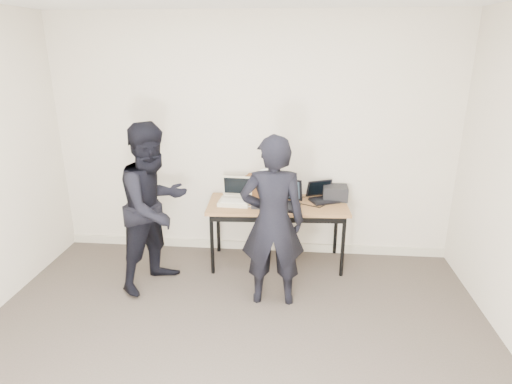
# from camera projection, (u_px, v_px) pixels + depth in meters

# --- Properties ---
(room) EXTENTS (4.60, 4.60, 2.80)m
(room) POSITION_uv_depth(u_px,v_px,m) (216.00, 214.00, 2.65)
(room) COLOR #463C35
(room) RESTS_ON ground
(desk) EXTENTS (1.53, 0.73, 0.72)m
(desk) POSITION_uv_depth(u_px,v_px,m) (277.00, 209.00, 4.64)
(desk) COLOR brown
(desk) RESTS_ON ground
(laptop_beige) EXTENTS (0.34, 0.34, 0.27)m
(laptop_beige) POSITION_uv_depth(u_px,v_px,m) (235.00, 198.00, 4.65)
(laptop_beige) COLOR beige
(laptop_beige) RESTS_ON desk
(laptop_center) EXTENTS (0.43, 0.42, 0.28)m
(laptop_center) POSITION_uv_depth(u_px,v_px,m) (283.00, 200.00, 4.55)
(laptop_center) COLOR black
(laptop_center) RESTS_ON desk
(laptop_right) EXTENTS (0.37, 0.37, 0.21)m
(laptop_right) POSITION_uv_depth(u_px,v_px,m) (322.00, 196.00, 4.71)
(laptop_right) COLOR black
(laptop_right) RESTS_ON desk
(leather_satchel) EXTENTS (0.38, 0.23, 0.25)m
(leather_satchel) POSITION_uv_depth(u_px,v_px,m) (262.00, 185.00, 4.81)
(leather_satchel) COLOR #573216
(leather_satchel) RESTS_ON desk
(tissue) EXTENTS (0.14, 0.11, 0.08)m
(tissue) POSITION_uv_depth(u_px,v_px,m) (265.00, 172.00, 4.77)
(tissue) COLOR white
(tissue) RESTS_ON leather_satchel
(equipment_box) EXTENTS (0.27, 0.23, 0.15)m
(equipment_box) POSITION_uv_depth(u_px,v_px,m) (335.00, 193.00, 4.73)
(equipment_box) COLOR black
(equipment_box) RESTS_ON desk
(power_brick) EXTENTS (0.10, 0.06, 0.03)m
(power_brick) POSITION_uv_depth(u_px,v_px,m) (256.00, 207.00, 4.48)
(power_brick) COLOR black
(power_brick) RESTS_ON desk
(cables) EXTENTS (1.16, 0.42, 0.01)m
(cables) POSITION_uv_depth(u_px,v_px,m) (282.00, 203.00, 4.62)
(cables) COLOR black
(cables) RESTS_ON desk
(person_typist) EXTENTS (0.62, 0.43, 1.63)m
(person_typist) POSITION_uv_depth(u_px,v_px,m) (273.00, 222.00, 3.89)
(person_typist) COLOR black
(person_typist) RESTS_ON ground
(person_observer) EXTENTS (0.96, 1.02, 1.68)m
(person_observer) POSITION_uv_depth(u_px,v_px,m) (155.00, 207.00, 4.20)
(person_observer) COLOR black
(person_observer) RESTS_ON ground
(baseboard) EXTENTS (4.50, 0.03, 0.10)m
(baseboard) POSITION_uv_depth(u_px,v_px,m) (253.00, 245.00, 5.17)
(baseboard) COLOR beige
(baseboard) RESTS_ON ground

